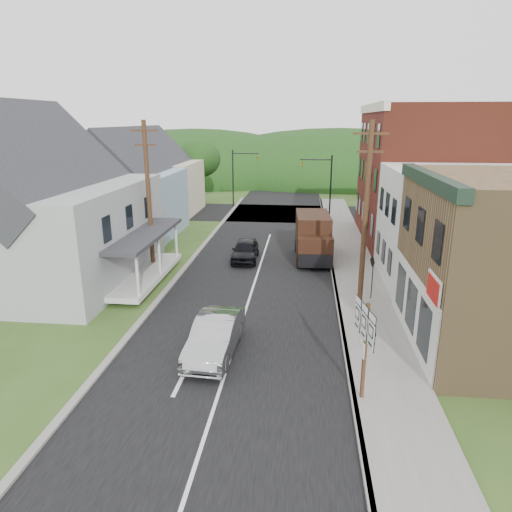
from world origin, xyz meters
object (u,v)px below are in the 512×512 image
(silver_sedan, at_px, (215,337))
(delivery_van, at_px, (313,237))
(route_sign_cluster, at_px, (364,338))
(dark_sedan, at_px, (245,250))
(warning_sign, at_px, (372,271))

(silver_sedan, distance_m, delivery_van, 14.04)
(route_sign_cluster, bearing_deg, dark_sedan, 99.30)
(silver_sedan, height_order, dark_sedan, silver_sedan)
(dark_sedan, bearing_deg, route_sign_cluster, -70.89)
(silver_sedan, height_order, delivery_van, delivery_van)
(delivery_van, xyz_separation_m, warning_sign, (2.91, -7.10, 0.11))
(dark_sedan, relative_size, warning_sign, 1.76)
(dark_sedan, xyz_separation_m, warning_sign, (7.35, -6.36, 0.94))
(delivery_van, relative_size, route_sign_cluster, 1.63)
(delivery_van, bearing_deg, dark_sedan, -173.85)
(route_sign_cluster, xyz_separation_m, warning_sign, (1.50, 8.98, -0.69))
(silver_sedan, bearing_deg, dark_sedan, 94.99)
(delivery_van, bearing_deg, silver_sedan, -109.73)
(route_sign_cluster, relative_size, warning_sign, 1.45)
(silver_sedan, distance_m, route_sign_cluster, 6.20)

